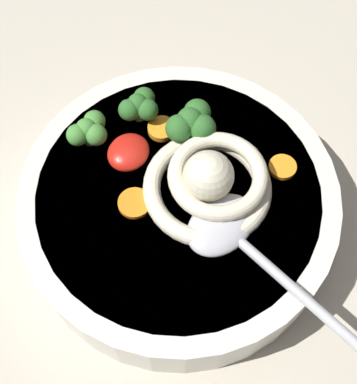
% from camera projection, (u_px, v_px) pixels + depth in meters
% --- Properties ---
extents(table_slab, '(1.27, 1.27, 0.04)m').
position_uv_depth(table_slab, '(194.00, 225.00, 0.50)').
color(table_slab, '#BCB29E').
rests_on(table_slab, ground).
extents(soup_bowl, '(0.26, 0.26, 0.06)m').
position_uv_depth(soup_bowl, '(178.00, 207.00, 0.45)').
color(soup_bowl, silver).
rests_on(soup_bowl, table_slab).
extents(noodle_pile, '(0.11, 0.11, 0.05)m').
position_uv_depth(noodle_pile, '(211.00, 181.00, 0.42)').
color(noodle_pile, beige).
rests_on(noodle_pile, soup_bowl).
extents(soup_spoon, '(0.07, 0.18, 0.02)m').
position_uv_depth(soup_spoon, '(235.00, 237.00, 0.40)').
color(soup_spoon, '#B7B7BC').
rests_on(soup_spoon, soup_bowl).
extents(chili_sauce_dollop, '(0.04, 0.03, 0.02)m').
position_uv_depth(chili_sauce_dollop, '(128.00, 152.00, 0.44)').
color(chili_sauce_dollop, red).
rests_on(chili_sauce_dollop, soup_bowl).
extents(broccoli_floret_near_spoon, '(0.04, 0.03, 0.03)m').
position_uv_depth(broccoli_floret_near_spoon, '(88.00, 130.00, 0.43)').
color(broccoli_floret_near_spoon, '#7A9E60').
rests_on(broccoli_floret_near_spoon, soup_bowl).
extents(broccoli_floret_center, '(0.04, 0.04, 0.04)m').
position_uv_depth(broccoli_floret_center, '(192.00, 123.00, 0.43)').
color(broccoli_floret_center, '#7A9E60').
rests_on(broccoli_floret_center, soup_bowl).
extents(broccoli_floret_left, '(0.04, 0.03, 0.03)m').
position_uv_depth(broccoli_floret_left, '(140.00, 106.00, 0.45)').
color(broccoli_floret_left, '#7A9E60').
rests_on(broccoli_floret_left, soup_bowl).
extents(carrot_slice_extra_b, '(0.02, 0.02, 0.00)m').
position_uv_depth(carrot_slice_extra_b, '(282.00, 167.00, 0.44)').
color(carrot_slice_extra_b, orange).
rests_on(carrot_slice_extra_b, soup_bowl).
extents(carrot_slice_rear, '(0.03, 0.03, 0.00)m').
position_uv_depth(carrot_slice_rear, '(135.00, 203.00, 0.42)').
color(carrot_slice_rear, orange).
rests_on(carrot_slice_rear, soup_bowl).
extents(carrot_slice_far, '(0.02, 0.02, 0.01)m').
position_uv_depth(carrot_slice_far, '(162.00, 129.00, 0.45)').
color(carrot_slice_far, orange).
rests_on(carrot_slice_far, soup_bowl).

